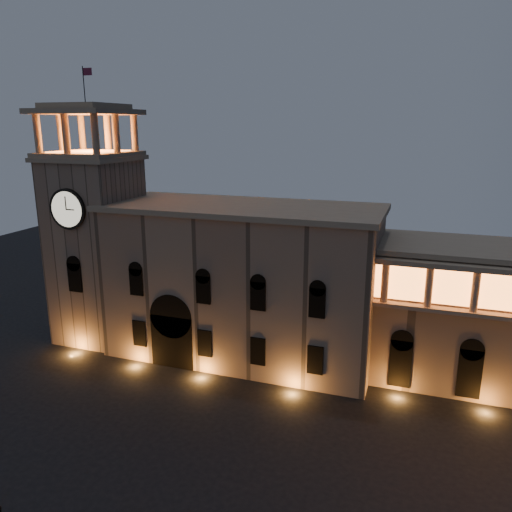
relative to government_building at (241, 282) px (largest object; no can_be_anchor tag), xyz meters
name	(u,v)px	position (x,y,z in m)	size (l,w,h in m)	color
ground	(166,476)	(2.08, -21.93, -8.77)	(160.00, 160.00, 0.00)	black
government_building	(241,282)	(0.00, 0.00, 0.00)	(30.80, 12.80, 17.60)	#8C705B
clock_tower	(97,240)	(-18.42, -0.95, 3.73)	(9.80, 9.80, 32.40)	#8C705B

